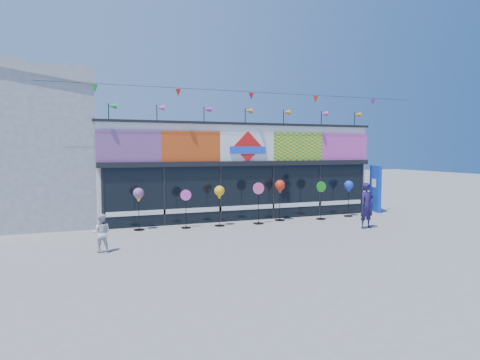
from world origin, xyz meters
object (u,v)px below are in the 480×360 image
child (101,233)px  blue_sign (375,189)px  spinner_2 (219,194)px  spinner_3 (258,202)px  spinner_5 (321,199)px  spinner_4 (280,188)px  spinner_1 (186,208)px  spinner_0 (139,196)px  adult_man (367,206)px  spinner_6 (349,188)px

child → blue_sign: bearing=-149.7°
spinner_2 → child: bearing=-148.2°
spinner_2 → blue_sign: bearing=7.1°
spinner_2 → spinner_3: 1.66m
blue_sign → spinner_5: bearing=-146.4°
spinner_4 → spinner_1: bearing=-176.1°
spinner_0 → spinner_2: 3.06m
spinner_3 → spinner_0: bearing=175.6°
child → adult_man: bearing=-164.4°
spinner_1 → spinner_6: 7.47m
spinner_1 → spinner_6: bearing=1.4°
spinner_0 → spinner_3: 4.69m
spinner_0 → adult_man: size_ratio=0.91×
blue_sign → spinner_2: (-8.22, -1.02, 0.16)m
blue_sign → spinner_3: blue_sign is taller
spinner_2 → adult_man: size_ratio=0.91×
spinner_0 → adult_man: 8.54m
spinner_4 → spinner_6: (3.36, -0.09, -0.08)m
blue_sign → spinner_3: (-6.61, -1.12, -0.23)m
spinner_0 → spinner_6: bearing=-0.2°
spinner_5 → child: size_ratio=1.44×
spinner_6 → adult_man: (-1.09, -2.70, -0.42)m
spinner_4 → spinner_2: bearing=-173.6°
spinner_4 → adult_man: adult_man is taller
spinner_1 → spinner_4: size_ratio=0.86×
spinner_1 → spinner_3: (2.93, -0.14, 0.11)m
spinner_1 → spinner_4: 4.15m
spinner_6 → spinner_3: bearing=-175.9°
spinner_3 → adult_man: bearing=-34.7°
spinner_6 → spinner_5: bearing=-170.5°
spinner_4 → adult_man: (2.27, -2.79, -0.50)m
spinner_6 → adult_man: bearing=-112.0°
adult_man → child: (-9.58, -0.35, -0.30)m
spinner_1 → spinner_6: spinner_6 is taller
spinner_2 → spinner_6: (6.12, 0.22, 0.02)m
spinner_2 → spinner_4: size_ratio=0.92×
spinner_6 → adult_man: 2.94m
spinner_4 → child: (-7.31, -3.13, -0.80)m
spinner_2 → spinner_6: bearing=2.1°
spinner_4 → spinner_0: bearing=-179.5°
spinner_3 → spinner_4: size_ratio=0.97×
spinner_4 → spinner_6: 3.36m
spinner_5 → spinner_0: bearing=177.7°
spinner_0 → child: 3.49m
spinner_5 → spinner_6: 1.66m
blue_sign → adult_man: blue_sign is taller
spinner_5 → spinner_6: bearing=9.5°
spinner_6 → child: 11.12m
spinner_4 → spinner_6: spinner_4 is taller
spinner_2 → adult_man: 5.63m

